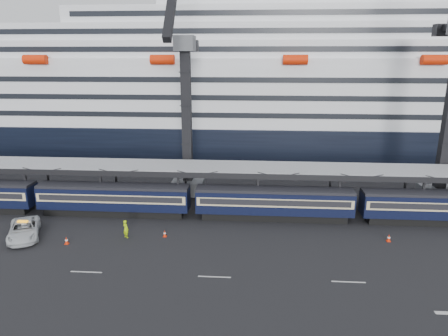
# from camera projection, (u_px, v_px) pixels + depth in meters

# --- Properties ---
(ground) EXTENTS (260.00, 260.00, 0.00)m
(ground) POSITION_uv_depth(u_px,v_px,m) (360.00, 261.00, 39.19)
(ground) COLOR black
(ground) RESTS_ON ground
(train) EXTENTS (133.05, 3.00, 4.05)m
(train) POSITION_uv_depth(u_px,v_px,m) (302.00, 203.00, 48.52)
(train) COLOR black
(train) RESTS_ON ground
(canopy) EXTENTS (130.00, 6.25, 5.53)m
(canopy) POSITION_uv_depth(u_px,v_px,m) (336.00, 170.00, 51.21)
(canopy) COLOR gray
(canopy) RESTS_ON ground
(cruise_ship) EXTENTS (214.09, 28.84, 34.00)m
(cruise_ship) POSITION_uv_depth(u_px,v_px,m) (301.00, 92.00, 80.08)
(cruise_ship) COLOR black
(cruise_ship) RESTS_ON ground
(crane_dark_near) EXTENTS (4.50, 17.75, 35.08)m
(crane_dark_near) POSITION_uv_depth(u_px,v_px,m) (186.00, 112.00, 55.18)
(crane_dark_near) COLOR #45474C
(crane_dark_near) RESTS_ON ground
(pickup_truck) EXTENTS (5.54, 7.26, 1.83)m
(pickup_truck) POSITION_uv_depth(u_px,v_px,m) (24.00, 230.00, 43.99)
(pickup_truck) COLOR silver
(pickup_truck) RESTS_ON ground
(worker) EXTENTS (0.90, 0.83, 2.06)m
(worker) POSITION_uv_depth(u_px,v_px,m) (126.00, 229.00, 43.93)
(worker) COLOR #ABDA0B
(worker) RESTS_ON ground
(traffic_cone_a) EXTENTS (0.43, 0.43, 0.86)m
(traffic_cone_a) POSITION_uv_depth(u_px,v_px,m) (15.00, 230.00, 45.17)
(traffic_cone_a) COLOR red
(traffic_cone_a) RESTS_ON ground
(traffic_cone_b) EXTENTS (0.42, 0.42, 0.83)m
(traffic_cone_b) POSITION_uv_depth(u_px,v_px,m) (66.00, 240.00, 42.57)
(traffic_cone_b) COLOR red
(traffic_cone_b) RESTS_ON ground
(traffic_cone_c) EXTENTS (0.39, 0.39, 0.78)m
(traffic_cone_c) POSITION_uv_depth(u_px,v_px,m) (165.00, 233.00, 44.31)
(traffic_cone_c) COLOR red
(traffic_cone_c) RESTS_ON ground
(traffic_cone_d) EXTENTS (0.42, 0.42, 0.85)m
(traffic_cone_d) POSITION_uv_depth(u_px,v_px,m) (389.00, 238.00, 43.17)
(traffic_cone_d) COLOR red
(traffic_cone_d) RESTS_ON ground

